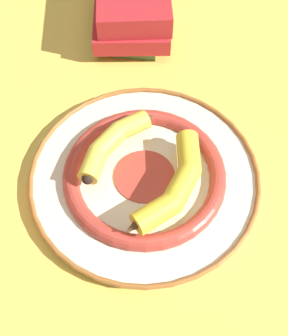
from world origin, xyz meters
The scene contains 5 objects.
ground_plane centered at (0.00, 0.00, 0.00)m, with size 2.80×2.80×0.00m, color gold.
decorative_bowl centered at (0.00, -0.02, 0.01)m, with size 0.37×0.37×0.03m.
banana_a centered at (0.05, 0.02, 0.05)m, with size 0.16×0.15×0.04m.
banana_b centered at (-0.05, -0.05, 0.05)m, with size 0.12×0.14×0.03m.
book_stack centered at (-0.36, 0.04, 0.05)m, with size 0.22×0.18×0.10m.
Camera 1 is at (0.38, -0.10, 0.66)m, focal length 50.00 mm.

